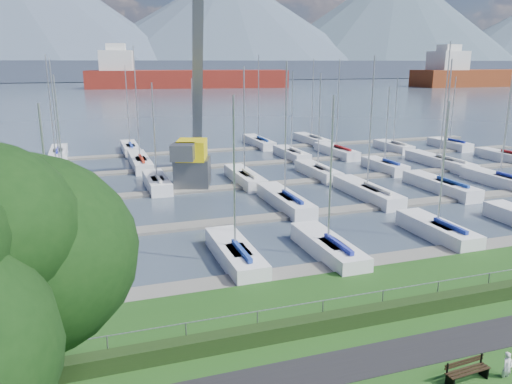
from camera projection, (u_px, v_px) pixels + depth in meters
name	position (u px, v px, depth m)	size (l,w,h in m)	color
path	(379.00, 358.00, 19.41)	(160.00, 2.00, 0.04)	black
water	(104.00, 85.00, 260.53)	(800.00, 540.00, 0.20)	#3D4959
hedge	(347.00, 319.00, 21.71)	(80.00, 0.70, 0.70)	black
fence	(344.00, 297.00, 21.86)	(0.04, 0.04, 80.00)	gray
foothill	(99.00, 70.00, 323.06)	(900.00, 80.00, 12.00)	#3B4457
mountains	(102.00, 14.00, 383.43)	(1190.00, 360.00, 115.00)	#3B4B57
docks	(207.00, 189.00, 46.04)	(90.00, 41.60, 0.25)	slate
bench_right	(467.00, 371.00, 17.96)	(1.82, 0.54, 0.85)	black
person	(508.00, 364.00, 18.09)	(0.43, 0.28, 1.18)	silver
crane	(193.00, 126.00, 46.92)	(5.62, 13.48, 22.35)	#4F5256
cargo_ship_mid	(179.00, 79.00, 226.26)	(91.07, 31.77, 21.50)	maroon
cargo_ship_east	(495.00, 78.00, 244.12)	(95.12, 18.38, 21.50)	maroon
sailboat_fleet	(186.00, 125.00, 47.52)	(76.11, 49.40, 13.86)	maroon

